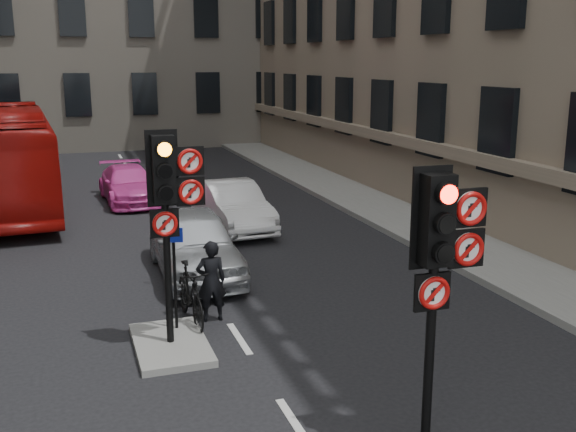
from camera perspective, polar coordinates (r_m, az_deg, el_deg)
pavement_right at (r=20.84m, az=10.35°, el=-0.14°), size 3.00×50.00×0.16m
centre_island at (r=11.81m, az=-9.89°, el=-10.66°), size 1.20×2.00×0.12m
signal_near at (r=8.21m, az=12.87°, el=-2.79°), size 0.91×0.40×3.58m
signal_far at (r=11.03m, az=-9.98°, el=2.04°), size 0.91×0.40×3.58m
car_silver at (r=15.34m, az=-7.90°, el=-2.26°), size 1.84×4.41×1.49m
car_white at (r=19.40m, az=-4.76°, el=0.87°), size 1.69×4.21×1.36m
car_pink at (r=23.67m, az=-13.31°, el=2.61°), size 1.95×4.29×1.22m
bus_red at (r=24.27m, az=-22.72°, el=4.64°), size 3.39×11.83×3.26m
motorcycle at (r=12.63m, az=-8.29°, el=-6.58°), size 0.63×1.88×1.11m
motorcyclist at (r=12.63m, az=-6.53°, el=-5.49°), size 0.57×0.38×1.55m
info_sign at (r=11.91m, az=-9.59°, el=-4.03°), size 0.32×0.13×1.84m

